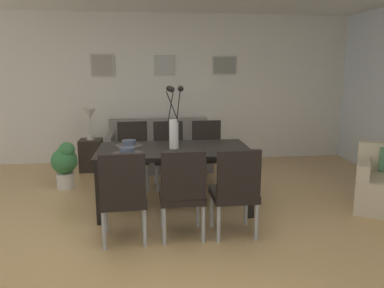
% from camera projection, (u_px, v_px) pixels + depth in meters
% --- Properties ---
extents(ground_plane, '(9.00, 9.00, 0.00)m').
position_uv_depth(ground_plane, '(154.00, 238.00, 3.74)').
color(ground_plane, tan).
extents(back_wall_panel, '(9.00, 0.10, 2.60)m').
position_uv_depth(back_wall_panel, '(150.00, 89.00, 6.64)').
color(back_wall_panel, silver).
rests_on(back_wall_panel, ground).
extents(dining_table, '(1.80, 0.95, 0.74)m').
position_uv_depth(dining_table, '(174.00, 154.00, 4.44)').
color(dining_table, black).
rests_on(dining_table, ground).
extents(dining_chair_near_left, '(0.46, 0.46, 0.92)m').
position_uv_depth(dining_chair_near_left, '(123.00, 193.00, 3.54)').
color(dining_chair_near_left, black).
rests_on(dining_chair_near_left, ground).
extents(dining_chair_near_right, '(0.46, 0.46, 0.92)m').
position_uv_depth(dining_chair_near_right, '(133.00, 151.00, 5.28)').
color(dining_chair_near_right, black).
rests_on(dining_chair_near_right, ground).
extents(dining_chair_far_left, '(0.45, 0.45, 0.92)m').
position_uv_depth(dining_chair_far_left, '(183.00, 190.00, 3.63)').
color(dining_chair_far_left, black).
rests_on(dining_chair_far_left, ground).
extents(dining_chair_far_right, '(0.46, 0.46, 0.92)m').
position_uv_depth(dining_chair_far_right, '(169.00, 151.00, 5.31)').
color(dining_chair_far_right, black).
rests_on(dining_chair_far_right, ground).
extents(dining_chair_mid_left, '(0.45, 0.45, 0.92)m').
position_uv_depth(dining_chair_mid_left, '(236.00, 188.00, 3.68)').
color(dining_chair_mid_left, black).
rests_on(dining_chair_mid_left, ground).
extents(dining_chair_mid_right, '(0.44, 0.44, 0.92)m').
position_uv_depth(dining_chair_mid_right, '(207.00, 150.00, 5.39)').
color(dining_chair_mid_right, black).
rests_on(dining_chair_mid_right, ground).
extents(centerpiece_vase, '(0.21, 0.23, 0.73)m').
position_uv_depth(centerpiece_vase, '(174.00, 125.00, 4.37)').
color(centerpiece_vase, white).
rests_on(centerpiece_vase, dining_table).
extents(placemat_near_left, '(0.32, 0.32, 0.01)m').
position_uv_depth(placemat_near_left, '(127.00, 153.00, 4.15)').
color(placemat_near_left, '#4C4742').
rests_on(placemat_near_left, dining_table).
extents(bowl_near_left, '(0.17, 0.17, 0.07)m').
position_uv_depth(bowl_near_left, '(127.00, 150.00, 4.15)').
color(bowl_near_left, '#475166').
rests_on(bowl_near_left, dining_table).
extents(placemat_near_right, '(0.32, 0.32, 0.01)m').
position_uv_depth(placemat_near_right, '(129.00, 145.00, 4.57)').
color(placemat_near_right, '#4C4742').
rests_on(placemat_near_right, dining_table).
extents(bowl_near_right, '(0.17, 0.17, 0.07)m').
position_uv_depth(bowl_near_right, '(129.00, 142.00, 4.56)').
color(bowl_near_right, '#475166').
rests_on(bowl_near_right, dining_table).
extents(sofa, '(1.71, 0.84, 0.80)m').
position_uv_depth(sofa, '(160.00, 151.00, 6.32)').
color(sofa, gray).
rests_on(sofa, ground).
extents(side_table, '(0.36, 0.36, 0.52)m').
position_uv_depth(side_table, '(91.00, 155.00, 6.15)').
color(side_table, black).
rests_on(side_table, ground).
extents(table_lamp, '(0.22, 0.22, 0.51)m').
position_uv_depth(table_lamp, '(89.00, 117.00, 6.02)').
color(table_lamp, beige).
rests_on(table_lamp, side_table).
extents(framed_picture_left, '(0.40, 0.03, 0.39)m').
position_uv_depth(framed_picture_left, '(103.00, 65.00, 6.39)').
color(framed_picture_left, '#B2ADA3').
extents(framed_picture_center, '(0.36, 0.03, 0.35)m').
position_uv_depth(framed_picture_center, '(165.00, 65.00, 6.51)').
color(framed_picture_center, '#B2ADA3').
extents(framed_picture_right, '(0.44, 0.03, 0.33)m').
position_uv_depth(framed_picture_right, '(224.00, 65.00, 6.63)').
color(framed_picture_right, '#B2ADA3').
extents(potted_plant, '(0.36, 0.36, 0.67)m').
position_uv_depth(potted_plant, '(65.00, 163.00, 5.20)').
color(potted_plant, silver).
rests_on(potted_plant, ground).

